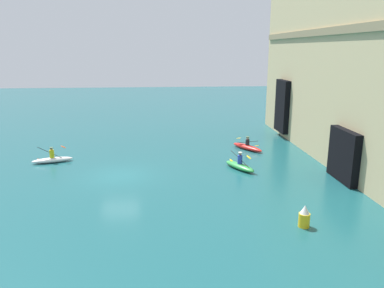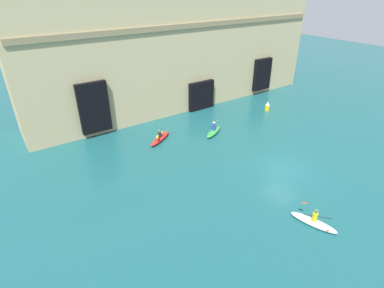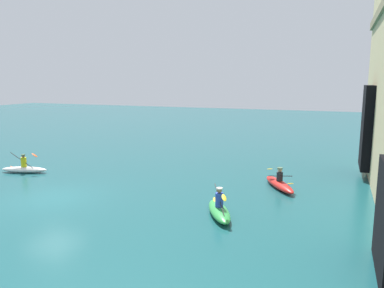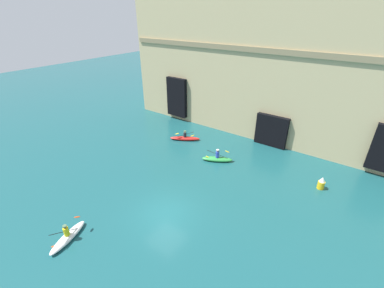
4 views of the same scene
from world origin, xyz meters
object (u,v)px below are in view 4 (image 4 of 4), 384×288
(kayak_white, at_px, (68,236))
(marker_buoy, at_px, (321,183))
(kayak_red, at_px, (185,138))
(kayak_green, at_px, (217,159))

(kayak_white, relative_size, marker_buoy, 2.72)
(kayak_red, xyz_separation_m, kayak_green, (5.15, -1.73, 0.02))
(kayak_red, xyz_separation_m, marker_buoy, (14.07, -0.53, 0.26))
(kayak_white, height_order, marker_buoy, kayak_white)
(marker_buoy, bearing_deg, kayak_red, 177.85)
(kayak_red, relative_size, marker_buoy, 2.89)
(kayak_green, bearing_deg, kayak_white, 50.03)
(kayak_green, height_order, marker_buoy, kayak_green)
(kayak_green, relative_size, marker_buoy, 2.65)
(kayak_green, bearing_deg, kayak_red, -47.07)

